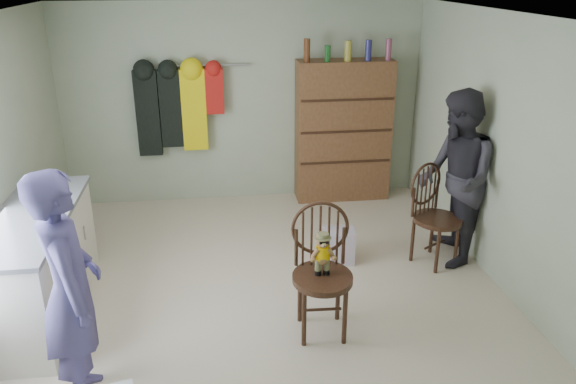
{
  "coord_description": "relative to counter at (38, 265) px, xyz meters",
  "views": [
    {
      "loc": [
        -0.39,
        -4.5,
        2.85
      ],
      "look_at": [
        0.25,
        0.2,
        0.95
      ],
      "focal_mm": 35.0,
      "sensor_mm": 36.0,
      "label": 1
    }
  ],
  "objects": [
    {
      "name": "ground_plane",
      "position": [
        1.95,
        0.0,
        -0.47
      ],
      "size": [
        5.0,
        5.0,
        0.0
      ],
      "primitive_type": "plane",
      "color": "beige",
      "rests_on": "ground"
    },
    {
      "name": "room_walls",
      "position": [
        1.95,
        0.53,
        1.11
      ],
      "size": [
        5.0,
        5.0,
        5.0
      ],
      "color": "#B0BA9C",
      "rests_on": "ground"
    },
    {
      "name": "counter",
      "position": [
        0.0,
        0.0,
        0.0
      ],
      "size": [
        0.64,
        1.86,
        0.94
      ],
      "color": "silver",
      "rests_on": "ground"
    },
    {
      "name": "chair_front",
      "position": [
        2.37,
        -0.56,
        0.15
      ],
      "size": [
        0.52,
        0.52,
        1.11
      ],
      "rotation": [
        0.0,
        0.0,
        -0.06
      ],
      "color": "#3B2214",
      "rests_on": "ground"
    },
    {
      "name": "chair_far",
      "position": [
        3.72,
        0.45,
        0.09
      ],
      "size": [
        0.63,
        0.63,
        1.04
      ],
      "rotation": [
        0.0,
        0.0,
        0.52
      ],
      "color": "#3B2214",
      "rests_on": "ground"
    },
    {
      "name": "striped_bag",
      "position": [
        2.78,
        0.57,
        -0.3
      ],
      "size": [
        0.36,
        0.3,
        0.35
      ],
      "primitive_type": "cube",
      "rotation": [
        0.0,
        0.0,
        -0.15
      ],
      "color": "#E57275",
      "rests_on": "ground"
    },
    {
      "name": "person_left",
      "position": [
        0.57,
        -1.14,
        0.39
      ],
      "size": [
        0.57,
        0.72,
        1.73
      ],
      "primitive_type": "imported",
      "rotation": [
        0.0,
        0.0,
        1.86
      ],
      "color": "#4D457F",
      "rests_on": "ground"
    },
    {
      "name": "person_right",
      "position": [
        3.92,
        0.45,
        0.42
      ],
      "size": [
        0.82,
        0.97,
        1.79
      ],
      "primitive_type": "imported",
      "rotation": [
        0.0,
        0.0,
        -1.74
      ],
      "color": "#2D2B33",
      "rests_on": "ground"
    },
    {
      "name": "dresser",
      "position": [
        3.2,
        2.3,
        0.44
      ],
      "size": [
        1.2,
        0.39,
        2.07
      ],
      "color": "brown",
      "rests_on": "ground"
    },
    {
      "name": "coat_rack",
      "position": [
        1.12,
        2.38,
        0.78
      ],
      "size": [
        1.42,
        0.12,
        1.09
      ],
      "color": "#99999E",
      "rests_on": "ground"
    }
  ]
}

